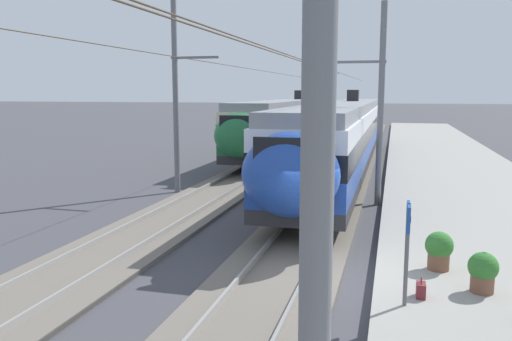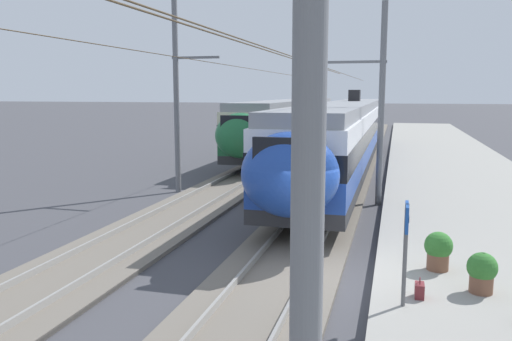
{
  "view_description": "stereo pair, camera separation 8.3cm",
  "coord_description": "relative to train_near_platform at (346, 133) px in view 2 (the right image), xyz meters",
  "views": [
    {
      "loc": [
        -11.96,
        -1.29,
        4.4
      ],
      "look_at": [
        3.76,
        2.88,
        1.94
      ],
      "focal_mm": 36.35,
      "sensor_mm": 36.0,
      "label": 1
    },
    {
      "loc": [
        -11.94,
        -1.37,
        4.4
      ],
      "look_at": [
        3.76,
        2.88,
        1.94
      ],
      "focal_mm": 36.35,
      "sensor_mm": 36.0,
      "label": 2
    }
  ],
  "objects": [
    {
      "name": "track_far",
      "position": [
        -16.37,
        4.8,
        -2.16
      ],
      "size": [
        120.0,
        3.0,
        0.28
      ],
      "color": "#6B6359",
      "rests_on": "ground"
    },
    {
      "name": "catenary_mast_west",
      "position": [
        -24.78,
        -1.91,
        2.03
      ],
      "size": [
        42.19,
        2.35,
        8.29
      ],
      "color": "slate",
      "rests_on": "ground"
    },
    {
      "name": "platform_sign",
      "position": [
        -18.43,
        -2.88,
        -0.43
      ],
      "size": [
        0.7,
        0.08,
        2.0
      ],
      "color": "#59595B",
      "rests_on": "platform_slab"
    },
    {
      "name": "track_near",
      "position": [
        -16.37,
        -0.0,
        -2.16
      ],
      "size": [
        120.0,
        3.0,
        0.28
      ],
      "color": "#6B6359",
      "rests_on": "ground"
    },
    {
      "name": "ground_plane",
      "position": [
        -16.37,
        -1.26,
        -2.23
      ],
      "size": [
        400.0,
        400.0,
        0.0
      ],
      "primitive_type": "plane",
      "color": "#424247"
    },
    {
      "name": "catenary_mast_mid",
      "position": [
        -7.75,
        -1.9,
        1.81
      ],
      "size": [
        42.19,
        2.35,
        7.78
      ],
      "color": "slate",
      "rests_on": "ground"
    },
    {
      "name": "potted_plant_by_shelter",
      "position": [
        -16.1,
        -3.67,
        -1.4
      ],
      "size": [
        0.64,
        0.64,
        0.9
      ],
      "color": "brown",
      "rests_on": "platform_slab"
    },
    {
      "name": "handbag_near_sign",
      "position": [
        -17.93,
        -3.2,
        -1.75
      ],
      "size": [
        0.32,
        0.18,
        0.42
      ],
      "color": "maroon",
      "rests_on": "platform_slab"
    },
    {
      "name": "potted_plant_platform_edge",
      "position": [
        -17.32,
        -4.43,
        -1.43
      ],
      "size": [
        0.61,
        0.61,
        0.84
      ],
      "color": "brown",
      "rests_on": "platform_slab"
    },
    {
      "name": "train_near_platform",
      "position": [
        0.0,
        0.0,
        0.0
      ],
      "size": [
        32.06,
        2.87,
        4.27
      ],
      "color": "#2D2D30",
      "rests_on": "track_near"
    },
    {
      "name": "train_far_track",
      "position": [
        8.61,
        4.8,
        -0.01
      ],
      "size": [
        26.42,
        2.86,
        4.27
      ],
      "color": "#2D2D30",
      "rests_on": "track_far"
    },
    {
      "name": "catenary_mast_far_side",
      "position": [
        -7.33,
        6.52,
        2.08
      ],
      "size": [
        42.19,
        2.14,
        8.36
      ],
      "color": "slate",
      "rests_on": "ground"
    }
  ]
}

